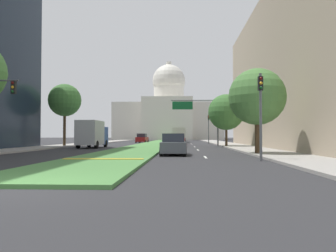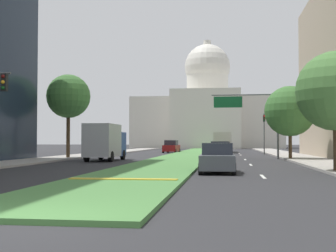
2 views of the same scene
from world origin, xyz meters
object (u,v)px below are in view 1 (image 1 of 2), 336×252
(sedan_far_horizon, at_px, (142,138))
(traffic_light_far_right, at_px, (209,125))
(sedan_lead_stopped, at_px, (173,145))
(sedan_distant, at_px, (179,140))
(capitol_building, at_px, (169,115))
(overhead_guide_sign, at_px, (200,112))
(street_tree_right_near, at_px, (257,97))
(box_truck_delivery, at_px, (92,134))
(city_bus, at_px, (179,134))
(street_tree_left_mid, at_px, (65,100))
(sedan_midblock, at_px, (176,141))
(traffic_light_near_right, at_px, (261,105))
(street_tree_right_mid, at_px, (226,112))

(sedan_far_horizon, bearing_deg, traffic_light_far_right, -27.14)
(sedan_lead_stopped, distance_m, sedan_distant, 28.47)
(capitol_building, xyz_separation_m, sedan_lead_stopped, (3.86, -81.32, -7.43))
(overhead_guide_sign, distance_m, street_tree_right_near, 19.25)
(box_truck_delivery, xyz_separation_m, city_bus, (10.08, 28.94, 0.09))
(traffic_light_far_right, xyz_separation_m, overhead_guide_sign, (-2.28, -13.02, 1.37))
(street_tree_left_mid, relative_size, city_bus, 0.75)
(traffic_light_far_right, bearing_deg, sedan_distant, -143.14)
(sedan_lead_stopped, xyz_separation_m, box_truck_delivery, (-10.08, 13.15, 0.90))
(overhead_guide_sign, distance_m, sedan_midblock, 5.17)
(traffic_light_near_right, bearing_deg, sedan_lead_stopped, 134.10)
(sedan_distant, height_order, city_bus, city_bus)
(street_tree_left_mid, height_order, sedan_lead_stopped, street_tree_left_mid)
(overhead_guide_sign, relative_size, city_bus, 0.59)
(overhead_guide_sign, relative_size, sedan_far_horizon, 1.43)
(street_tree_right_mid, bearing_deg, street_tree_left_mid, -179.51)
(sedan_distant, height_order, sedan_far_horizon, sedan_far_horizon)
(traffic_light_near_right, height_order, street_tree_right_mid, street_tree_right_mid)
(capitol_building, height_order, street_tree_right_mid, capitol_building)
(box_truck_delivery, distance_m, city_bus, 30.65)
(sedan_lead_stopped, height_order, box_truck_delivery, box_truck_delivery)
(sedan_distant, distance_m, city_bus, 13.67)
(street_tree_right_near, bearing_deg, sedan_lead_stopped, -176.51)
(street_tree_right_near, distance_m, city_bus, 42.29)
(traffic_light_far_right, distance_m, sedan_midblock, 15.44)
(traffic_light_near_right, relative_size, street_tree_right_near, 0.78)
(traffic_light_far_right, height_order, street_tree_left_mid, street_tree_left_mid)
(overhead_guide_sign, relative_size, street_tree_right_near, 0.98)
(box_truck_delivery, bearing_deg, traffic_light_near_right, -50.43)
(overhead_guide_sign, bearing_deg, street_tree_right_near, -79.73)
(overhead_guide_sign, bearing_deg, capitol_building, 96.36)
(traffic_light_near_right, relative_size, overhead_guide_sign, 0.80)
(overhead_guide_sign, xyz_separation_m, city_bus, (-3.05, 22.75, -2.92))
(traffic_light_far_right, relative_size, sedan_lead_stopped, 1.19)
(capitol_building, height_order, street_tree_right_near, capitol_building)
(street_tree_right_mid, bearing_deg, city_bus, 104.17)
(traffic_light_far_right, bearing_deg, traffic_light_near_right, -90.00)
(sedan_far_horizon, bearing_deg, city_bus, 23.83)
(street_tree_right_near, height_order, sedan_midblock, street_tree_right_near)
(sedan_lead_stopped, bearing_deg, street_tree_right_mid, 69.46)
(capitol_building, distance_m, traffic_light_near_right, 87.44)
(overhead_guide_sign, height_order, sedan_lead_stopped, overhead_guide_sign)
(traffic_light_far_right, distance_m, street_tree_right_near, 32.01)
(traffic_light_near_right, xyz_separation_m, city_bus, (-5.33, 47.60, -1.54))
(street_tree_right_mid, bearing_deg, sedan_distant, 118.34)
(capitol_building, distance_m, street_tree_right_mid, 65.28)
(street_tree_right_near, relative_size, street_tree_right_mid, 0.98)
(street_tree_right_mid, bearing_deg, street_tree_right_near, -89.54)
(traffic_light_near_right, bearing_deg, sedan_distant, 98.69)
(sedan_lead_stopped, height_order, city_bus, city_bus)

